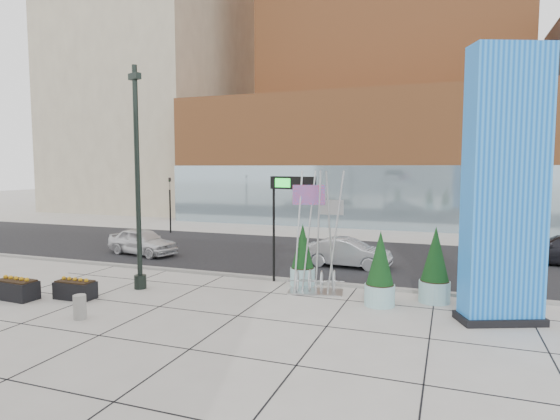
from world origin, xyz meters
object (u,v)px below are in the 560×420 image
(public_art_sculpture, at_px, (316,261))
(concrete_bollard, at_px, (80,307))
(overhead_street_sign, at_px, (291,192))
(car_white_west, at_px, (143,242))
(car_silver_mid, at_px, (347,253))
(blue_pylon, at_px, (505,192))
(lamp_post, at_px, (138,199))

(public_art_sculpture, relative_size, concrete_bollard, 6.07)
(overhead_street_sign, xyz_separation_m, car_white_west, (-9.79, 3.19, -3.12))
(car_silver_mid, bearing_deg, blue_pylon, -132.70)
(blue_pylon, bearing_deg, public_art_sculpture, 145.33)
(blue_pylon, relative_size, car_white_west, 1.99)
(lamp_post, distance_m, overhead_street_sign, 6.14)
(public_art_sculpture, height_order, car_white_west, public_art_sculpture)
(lamp_post, height_order, public_art_sculpture, lamp_post)
(lamp_post, relative_size, car_silver_mid, 2.09)
(blue_pylon, distance_m, car_silver_mid, 9.56)
(lamp_post, bearing_deg, car_silver_mid, 44.58)
(lamp_post, bearing_deg, car_white_west, 125.64)
(car_white_west, bearing_deg, lamp_post, -132.06)
(blue_pylon, bearing_deg, lamp_post, 159.53)
(blue_pylon, distance_m, lamp_post, 13.17)
(lamp_post, height_order, overhead_street_sign, lamp_post)
(concrete_bollard, bearing_deg, lamp_post, 97.92)
(car_white_west, distance_m, car_silver_mid, 11.41)
(public_art_sculpture, bearing_deg, blue_pylon, -23.05)
(blue_pylon, height_order, car_white_west, blue_pylon)
(concrete_bollard, relative_size, overhead_street_sign, 0.17)
(blue_pylon, xyz_separation_m, concrete_bollard, (-12.62, -4.27, -3.72))
(car_white_west, bearing_deg, blue_pylon, -95.74)
(public_art_sculpture, height_order, overhead_street_sign, public_art_sculpture)
(public_art_sculpture, bearing_deg, car_white_west, 148.10)
(car_white_west, bearing_deg, public_art_sculpture, -98.85)
(public_art_sculpture, xyz_separation_m, car_white_west, (-11.21, 4.34, -0.52))
(concrete_bollard, bearing_deg, overhead_street_sign, 54.55)
(concrete_bollard, height_order, car_silver_mid, car_silver_mid)
(blue_pylon, distance_m, car_white_west, 18.78)
(concrete_bollard, distance_m, overhead_street_sign, 9.03)
(blue_pylon, xyz_separation_m, car_white_west, (-17.57, 5.72, -3.38))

